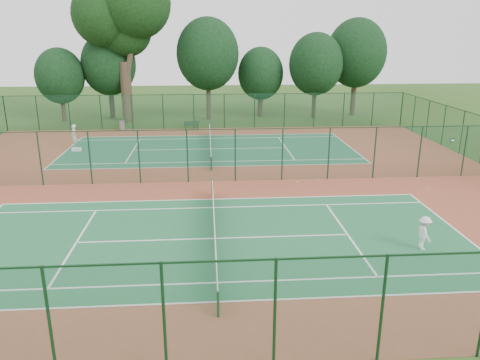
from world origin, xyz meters
name	(u,v)px	position (x,y,z in m)	size (l,w,h in m)	color
ground	(212,181)	(0.00, 0.00, 0.00)	(120.00, 120.00, 0.00)	#2A4D18
red_pad	(212,181)	(0.00, 0.00, 0.01)	(40.00, 36.00, 0.01)	brown
court_near	(215,239)	(0.00, -9.00, 0.01)	(23.77, 10.97, 0.01)	#20673B
court_far	(210,149)	(0.00, 9.00, 0.01)	(23.77, 10.97, 0.01)	#1E5F3E
fence_north	(209,111)	(0.00, 18.00, 1.76)	(40.00, 0.09, 3.50)	#184A31
fence_south	(220,316)	(0.00, -18.00, 1.76)	(40.00, 0.09, 3.50)	#1A4F32
fence_divider	(211,155)	(0.00, 0.00, 1.76)	(40.00, 0.09, 3.50)	#184A2B
tennis_net_near	(214,228)	(0.00, -9.00, 0.54)	(0.10, 12.90, 0.97)	#153B1D
tennis_net_far	(210,143)	(0.00, 9.00, 0.54)	(0.10, 12.90, 0.97)	#153A22
player_near	(424,233)	(9.29, -10.77, 0.79)	(1.00, 0.57, 1.54)	silver
player_far	(74,137)	(-11.38, 10.04, 1.03)	(0.74, 0.48, 2.02)	silver
trash_bin	(122,125)	(-8.72, 17.60, 0.50)	(0.54, 0.54, 0.98)	gray
bench	(191,125)	(-1.80, 17.21, 0.49)	(1.56, 0.70, 0.93)	#13371D
kit_bag	(77,149)	(-11.00, 9.04, 0.15)	(0.75, 0.28, 0.28)	white
stray_ball_a	(297,182)	(5.53, -0.65, 0.05)	(0.07, 0.07, 0.07)	yellow
stray_ball_b	(319,180)	(7.06, -0.30, 0.04)	(0.06, 0.06, 0.06)	#C9DE33
stray_ball_c	(204,186)	(-0.54, -0.98, 0.04)	(0.06, 0.06, 0.06)	#BBDF33
big_tree	(122,14)	(-8.79, 23.03, 11.24)	(10.34, 7.57, 15.88)	#3C2F21
evergreen_row	(213,118)	(0.50, 24.25, 0.00)	(39.00, 5.00, 12.00)	black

